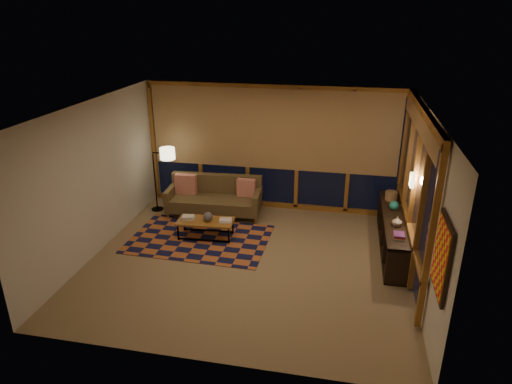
% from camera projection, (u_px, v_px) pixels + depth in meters
% --- Properties ---
extents(floor, '(5.50, 5.00, 0.01)m').
position_uv_depth(floor, '(248.00, 261.00, 8.01)').
color(floor, '#987D61').
rests_on(floor, ground).
extents(ceiling, '(5.50, 5.00, 0.01)m').
position_uv_depth(ceiling, '(247.00, 108.00, 7.00)').
color(ceiling, white).
rests_on(ceiling, walls).
extents(walls, '(5.51, 5.01, 2.70)m').
position_uv_depth(walls, '(248.00, 190.00, 7.50)').
color(walls, beige).
rests_on(walls, floor).
extents(window_wall_back, '(5.30, 0.16, 2.60)m').
position_uv_depth(window_wall_back, '(272.00, 148.00, 9.71)').
color(window_wall_back, brown).
rests_on(window_wall_back, walls).
extents(window_wall_right, '(0.16, 3.70, 2.60)m').
position_uv_depth(window_wall_right, '(413.00, 189.00, 7.55)').
color(window_wall_right, brown).
rests_on(window_wall_right, walls).
extents(wall_art, '(0.06, 0.74, 0.94)m').
position_uv_depth(wall_art, '(441.00, 257.00, 5.28)').
color(wall_art, red).
rests_on(wall_art, walls).
extents(wall_sconce, '(0.12, 0.18, 0.22)m').
position_uv_depth(wall_sconce, '(412.00, 180.00, 7.35)').
color(wall_sconce, beige).
rests_on(wall_sconce, walls).
extents(sofa, '(2.00, 0.91, 0.80)m').
position_uv_depth(sofa, '(214.00, 197.00, 9.67)').
color(sofa, brown).
rests_on(sofa, floor).
extents(pillow_left, '(0.46, 0.17, 0.45)m').
position_uv_depth(pillow_left, '(186.00, 184.00, 9.79)').
color(pillow_left, '#AF100E').
rests_on(pillow_left, sofa).
extents(pillow_right, '(0.39, 0.14, 0.39)m').
position_uv_depth(pillow_right, '(246.00, 188.00, 9.62)').
color(pillow_right, '#AF100E').
rests_on(pillow_right, sofa).
extents(area_rug, '(2.65, 1.80, 0.01)m').
position_uv_depth(area_rug, '(200.00, 239.00, 8.77)').
color(area_rug, '#A7592B').
rests_on(area_rug, floor).
extents(coffee_table, '(1.10, 0.55, 0.36)m').
position_uv_depth(coffee_table, '(206.00, 229.00, 8.78)').
color(coffee_table, brown).
rests_on(coffee_table, floor).
extents(book_stack_a, '(0.27, 0.23, 0.07)m').
position_uv_depth(book_stack_a, '(188.00, 217.00, 8.76)').
color(book_stack_a, silver).
rests_on(book_stack_a, coffee_table).
extents(book_stack_b, '(0.27, 0.23, 0.05)m').
position_uv_depth(book_stack_b, '(226.00, 220.00, 8.66)').
color(book_stack_b, silver).
rests_on(book_stack_b, coffee_table).
extents(ceramic_pot, '(0.20, 0.20, 0.18)m').
position_uv_depth(ceramic_pot, '(208.00, 217.00, 8.66)').
color(ceramic_pot, '#2C2C2D').
rests_on(ceramic_pot, coffee_table).
extents(floor_lamp, '(0.49, 0.32, 1.44)m').
position_uv_depth(floor_lamp, '(155.00, 179.00, 9.80)').
color(floor_lamp, black).
rests_on(floor_lamp, floor).
extents(bookshelf, '(0.40, 2.58, 0.64)m').
position_uv_depth(bookshelf, '(393.00, 232.00, 8.33)').
color(bookshelf, black).
rests_on(bookshelf, floor).
extents(basket, '(0.25, 0.25, 0.17)m').
position_uv_depth(basket, '(391.00, 196.00, 8.88)').
color(basket, olive).
rests_on(basket, bookshelf).
extents(teal_bowl, '(0.17, 0.17, 0.17)m').
position_uv_depth(teal_bowl, '(394.00, 205.00, 8.45)').
color(teal_bowl, '#1D7D70').
rests_on(teal_bowl, bookshelf).
extents(vase, '(0.18, 0.18, 0.18)m').
position_uv_depth(vase, '(397.00, 221.00, 7.81)').
color(vase, tan).
rests_on(vase, bookshelf).
extents(shelf_book_stack, '(0.20, 0.27, 0.07)m').
position_uv_depth(shelf_book_stack, '(399.00, 236.00, 7.43)').
color(shelf_book_stack, silver).
rests_on(shelf_book_stack, bookshelf).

